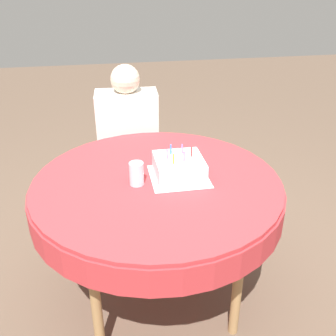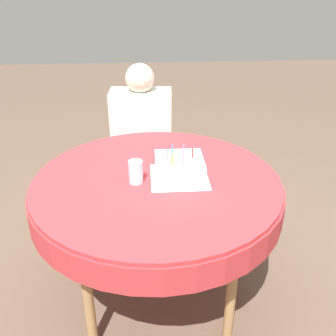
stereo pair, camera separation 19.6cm
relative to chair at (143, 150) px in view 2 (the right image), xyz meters
name	(u,v)px [view 2 (the right image)]	position (x,y,z in m)	size (l,w,h in m)	color
ground_plane	(158,291)	(0.07, -0.95, -0.48)	(12.00, 12.00, 0.00)	brown
dining_table	(157,194)	(0.07, -0.95, 0.19)	(1.27, 1.27, 0.76)	#BC3338
chair	(143,150)	(0.00, 0.00, 0.00)	(0.46, 0.46, 0.90)	#4C331E
person	(141,130)	(-0.01, -0.10, 0.20)	(0.43, 0.34, 1.15)	beige
napkin	(179,177)	(0.19, -0.93, 0.28)	(0.29, 0.29, 0.00)	white
birthday_cake	(179,168)	(0.19, -0.93, 0.33)	(0.24, 0.24, 0.16)	white
drinking_glass	(136,172)	(-0.03, -0.97, 0.34)	(0.07, 0.07, 0.12)	silver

